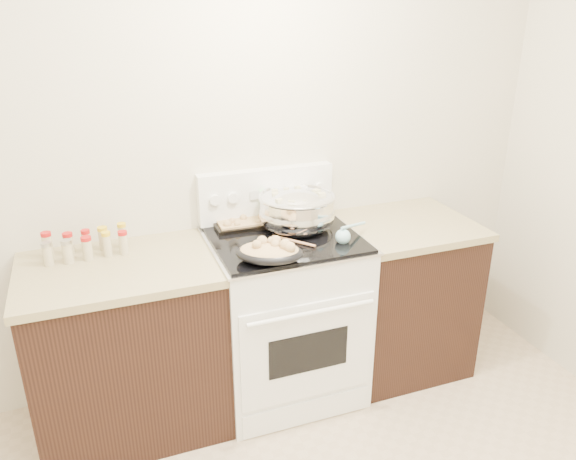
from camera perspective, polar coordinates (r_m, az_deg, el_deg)
name	(u,v)px	position (r m, az deg, el deg)	size (l,w,h in m)	color
room_shell	(356,180)	(1.27, 6.87, 5.05)	(4.10, 3.60, 2.75)	beige
counter_left	(129,347)	(2.98, -15.86, -11.36)	(0.93, 0.67, 0.92)	black
counter_right	(400,294)	(3.40, 11.31, -6.38)	(0.73, 0.67, 0.92)	black
kitchen_range	(285,313)	(3.10, -0.36, -8.38)	(0.78, 0.73, 1.22)	white
mixing_bowl	(297,211)	(2.96, 0.90, 1.92)	(0.45, 0.45, 0.24)	silver
roasting_pan	(270,251)	(2.61, -1.83, -2.17)	(0.38, 0.33, 0.12)	black
baking_sheet	(248,220)	(3.07, -4.08, 1.05)	(0.40, 0.28, 0.06)	black
wooden_spoon	(289,246)	(2.75, 0.14, -1.63)	(0.17, 0.21, 0.04)	tan
blue_ladle	(344,235)	(2.83, 5.74, -0.54)	(0.24, 0.18, 0.10)	#92CADA
spice_jars	(85,244)	(2.88, -19.92, -1.39)	(0.39, 0.15, 0.13)	#BFB28C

